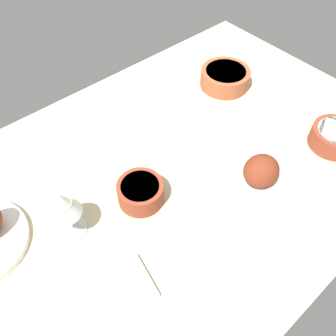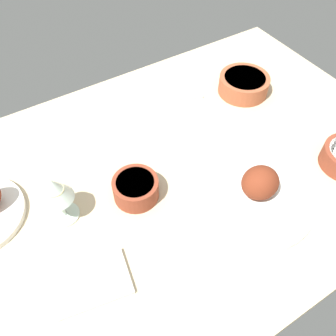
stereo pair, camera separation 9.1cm
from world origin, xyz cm
name	(u,v)px [view 2 (the right image)]	position (x,y,z in cm)	size (l,w,h in cm)	color
dining_table	(168,177)	(0.00, 0.00, 2.00)	(140.00, 90.00, 4.00)	#C6B28E
plate_near_viewer	(260,195)	(-14.39, 19.47, 6.58)	(25.71, 25.71, 9.55)	white
bowl_pasta	(136,188)	(10.57, 1.96, 7.08)	(11.41, 11.41, 5.66)	brown
bowl_soup	(244,84)	(-38.56, -16.14, 7.11)	(15.93, 15.93, 5.72)	#A35133
wine_glass	(55,191)	(28.06, -1.93, 13.93)	(7.60, 7.60, 14.00)	silver
folded_napkin	(91,283)	(29.57, 17.14, 4.60)	(16.07, 10.43, 1.20)	white
spoon_loose	(177,99)	(-18.04, -23.85, 4.40)	(17.13, 0.90, 0.80)	silver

